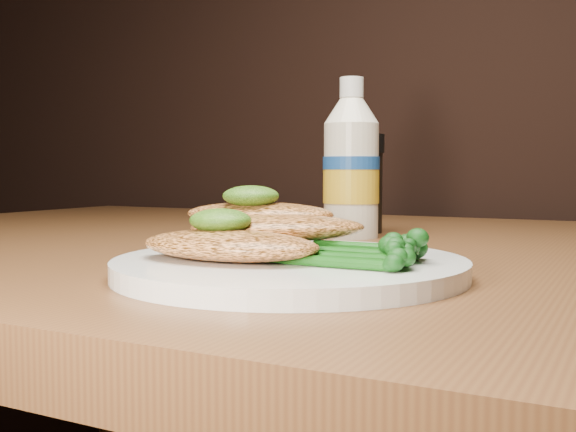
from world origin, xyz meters
The scene contains 9 objects.
plate centered at (0.12, 0.84, 0.76)m, with size 0.24×0.24×0.01m, color white.
chicken_front centered at (0.09, 0.81, 0.77)m, with size 0.13×0.07×0.02m, color #E98D4A.
chicken_mid centered at (0.10, 0.86, 0.78)m, with size 0.12×0.06×0.02m, color #E98D4A.
chicken_back centered at (0.07, 0.88, 0.79)m, with size 0.12×0.06×0.02m, color #E98D4A.
pesto_front centered at (0.07, 0.82, 0.79)m, with size 0.04×0.04×0.02m, color #143207.
pesto_back centered at (0.06, 0.87, 0.80)m, with size 0.04×0.04×0.02m, color #143207.
broccolini_bundle centered at (0.16, 0.84, 0.77)m, with size 0.11×0.09×0.02m, color #145011, non-canonical shape.
mayo_bottle centered at (0.05, 1.10, 0.83)m, with size 0.06×0.06×0.17m, color silver, non-canonical shape.
pepper_grinder centered at (0.04, 1.16, 0.81)m, with size 0.05×0.05×0.11m, color black, non-canonical shape.
Camera 1 is at (0.33, 0.43, 0.82)m, focal length 42.75 mm.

